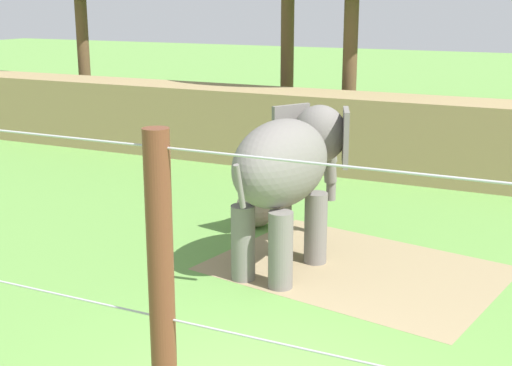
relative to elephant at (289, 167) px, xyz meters
name	(u,v)px	position (x,y,z in m)	size (l,w,h in m)	color
dirt_patch	(356,269)	(1.18, 0.36, -1.83)	(4.88, 3.57, 0.01)	#937F5B
embankment_wall	(451,141)	(1.47, 7.44, -0.76)	(36.00, 1.80, 2.14)	#997F56
elephant	(289,167)	(0.00, 0.00, 0.00)	(1.63, 3.73, 2.77)	slate
enrichment_ball	(256,207)	(-1.49, 1.79, -1.41)	(0.85, 0.85, 0.85)	gray
cable_fence	(155,343)	(1.52, -6.54, 0.03)	(8.35, 0.22, 3.72)	brown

